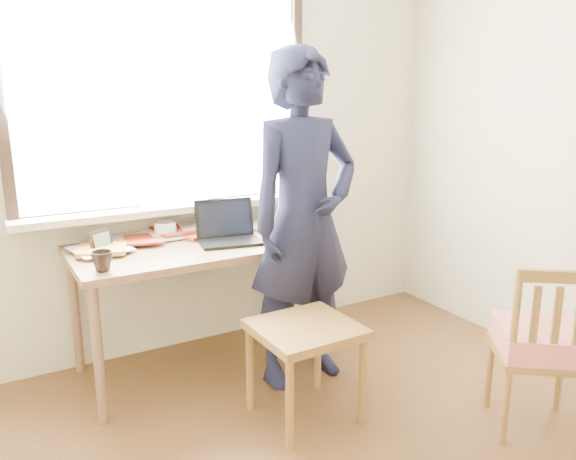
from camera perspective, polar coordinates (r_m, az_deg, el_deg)
room_shell at (r=1.95m, az=9.94°, el=14.28°), size 3.52×4.02×2.61m
desk at (r=3.27m, az=-8.85°, el=-2.69°), size 1.43×0.72×0.77m
laptop at (r=3.27m, az=-6.18°, el=-0.18°), size 0.39×0.33×0.23m
mug_white at (r=3.38m, az=-12.34°, el=-0.05°), size 0.18×0.18×0.10m
mug_dark at (r=2.86m, az=-18.36°, el=-3.03°), size 0.15×0.15×0.10m
mouse at (r=3.34m, az=-1.03°, el=-0.43°), size 0.09×0.06×0.04m
desk_clutter at (r=3.36m, az=-12.89°, el=-0.61°), size 0.86×0.45×0.05m
book_a at (r=3.36m, az=-17.52°, el=-1.12°), size 0.21×0.28×0.03m
book_b at (r=3.59m, az=-4.28°, el=0.42°), size 0.23×0.29×0.02m
picture_frame at (r=3.19m, az=-18.47°, el=-1.20°), size 0.13×0.08×0.11m
work_chair at (r=2.83m, az=1.78°, el=-11.07°), size 0.49×0.47×0.50m
side_chair at (r=2.97m, az=24.27°, el=-10.42°), size 0.55×0.55×0.87m
person at (r=3.07m, az=1.60°, el=0.94°), size 0.70×0.48×1.85m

